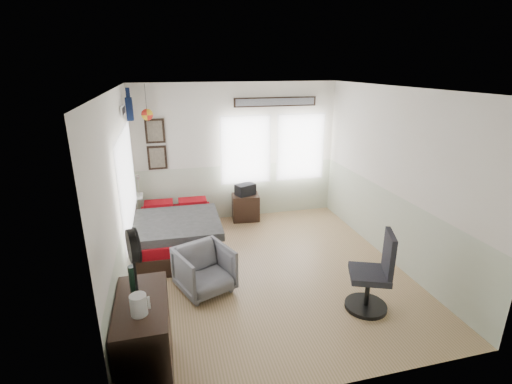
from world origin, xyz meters
TOP-DOWN VIEW (x-y plane):
  - ground_plane at (0.00, 0.00)m, footprint 4.00×4.50m
  - room_shell at (-0.08, 0.19)m, footprint 4.02×4.52m
  - wall_decor at (-1.10, 1.96)m, footprint 3.55×1.32m
  - bed at (-1.30, 1.08)m, footprint 1.41×1.91m
  - dresser at (-1.74, -1.69)m, footprint 0.48×1.00m
  - armchair at (-1.01, -0.28)m, footprint 0.89×0.91m
  - nightstand at (0.10, 2.05)m, footprint 0.57×0.48m
  - task_chair at (1.02, -1.23)m, footprint 0.62×0.62m
  - kettle at (-1.74, -1.88)m, footprint 0.17×0.15m
  - bottle at (-1.80, -1.55)m, footprint 0.08×0.08m
  - stand_fan at (-1.74, -1.76)m, footprint 0.15×0.31m
  - black_bag at (0.10, 2.05)m, footprint 0.44×0.37m

SIDE VIEW (x-z plane):
  - ground_plane at x=0.00m, z-range -0.01..0.00m
  - nightstand at x=0.10m, z-range 0.00..0.53m
  - bed at x=-1.30m, z-range -0.01..0.59m
  - armchair at x=-1.01m, z-range 0.00..0.64m
  - task_chair at x=1.02m, z-range -0.10..0.97m
  - dresser at x=-1.74m, z-range 0.00..0.90m
  - black_bag at x=0.10m, z-range 0.53..0.75m
  - kettle at x=-1.74m, z-range 0.90..1.09m
  - bottle at x=-1.80m, z-range 0.90..1.20m
  - stand_fan at x=-1.74m, z-range 1.11..1.89m
  - room_shell at x=-0.08m, z-range 0.26..2.97m
  - wall_decor at x=-1.10m, z-range 1.38..2.82m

